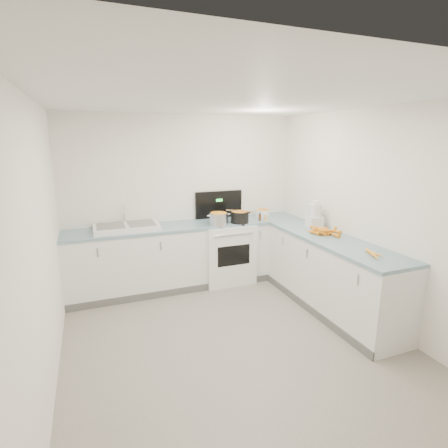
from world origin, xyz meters
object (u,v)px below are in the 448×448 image
object	(u,v)px
sink	(126,227)
food_processor	(315,216)
stove	(225,251)
spice_jar	(266,218)
steel_pot	(219,219)
mixing_bowl	(262,213)
black_pot	(240,218)
extract_bottle	(260,218)

from	to	relation	value
sink	food_processor	xyz separation A→B (m)	(2.47, -0.82, 0.12)
sink	stove	bearing A→B (deg)	-0.62
spice_jar	food_processor	xyz separation A→B (m)	(0.44, -0.62, 0.11)
sink	steel_pot	distance (m)	1.29
mixing_bowl	food_processor	world-z (taller)	food_processor
sink	food_processor	size ratio (longest dim) A/B	2.28
spice_jar	steel_pot	bearing A→B (deg)	178.84
stove	mixing_bowl	size ratio (longest dim) A/B	5.63
steel_pot	food_processor	bearing A→B (deg)	-28.03
stove	black_pot	distance (m)	0.59
sink	black_pot	world-z (taller)	sink
stove	steel_pot	distance (m)	0.60
extract_bottle	food_processor	xyz separation A→B (m)	(0.53, -0.64, 0.11)
black_pot	stove	bearing A→B (deg)	134.32
mixing_bowl	extract_bottle	distance (m)	0.32
mixing_bowl	spice_jar	bearing A→B (deg)	-108.17
stove	extract_bottle	distance (m)	0.73
sink	spice_jar	world-z (taller)	sink
black_pot	mixing_bowl	size ratio (longest dim) A/B	1.09
sink	steel_pot	xyz separation A→B (m)	(1.28, -0.19, 0.04)
black_pot	food_processor	bearing A→B (deg)	-36.76
stove	food_processor	world-z (taller)	stove
mixing_bowl	food_processor	size ratio (longest dim) A/B	0.64
extract_bottle	stove	bearing A→B (deg)	161.73
steel_pot	mixing_bowl	distance (m)	0.90
stove	steel_pot	size ratio (longest dim) A/B	5.12
extract_bottle	food_processor	bearing A→B (deg)	-50.82
steel_pot	sink	bearing A→B (deg)	171.64
steel_pot	mixing_bowl	bearing A→B (deg)	17.97
stove	extract_bottle	size ratio (longest dim) A/B	13.45
extract_bottle	food_processor	size ratio (longest dim) A/B	0.27
sink	mixing_bowl	size ratio (longest dim) A/B	3.56
stove	extract_bottle	bearing A→B (deg)	-18.27
stove	sink	bearing A→B (deg)	179.38
steel_pot	food_processor	world-z (taller)	food_processor
sink	extract_bottle	distance (m)	1.95
stove	steel_pot	bearing A→B (deg)	-135.17
sink	food_processor	bearing A→B (deg)	-18.44
steel_pot	mixing_bowl	world-z (taller)	steel_pot
steel_pot	extract_bottle	xyz separation A→B (m)	(0.67, 0.01, -0.03)
extract_bottle	food_processor	world-z (taller)	food_processor
black_pot	spice_jar	xyz separation A→B (m)	(0.42, -0.02, -0.03)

